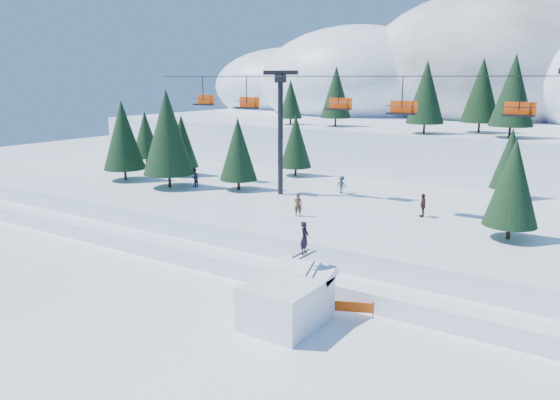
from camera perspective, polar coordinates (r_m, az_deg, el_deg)
The scene contains 10 objects.
ground at distance 28.38m, azimuth -4.88°, elevation -12.84°, with size 160.00×160.00×0.00m, color white.
mid_shelf at distance 42.68m, azimuth 10.20°, elevation -2.41°, with size 70.00×22.00×2.50m, color white.
berm at distance 34.30m, azimuth 3.45°, elevation -7.21°, with size 70.00×6.00×1.10m, color white.
mountain_ridge at distance 95.77m, azimuth 21.01°, elevation 10.31°, with size 119.00×60.00×26.46m.
jump_kicker at distance 27.91m, azimuth 0.77°, elevation -10.45°, with size 3.35×4.57×5.04m.
chairlift at distance 40.98m, azimuth 12.09°, elevation 8.36°, with size 46.00×3.21×10.28m.
conifer_stand at distance 41.84m, azimuth 13.83°, elevation 4.76°, with size 61.94×16.14×8.83m.
distant_skiers at distance 43.13m, azimuth 6.96°, elevation 0.68°, with size 31.06×9.48×1.70m.
banner_near at distance 29.16m, azimuth 6.92°, elevation -11.00°, with size 2.64×1.15×0.90m.
banner_far at distance 29.10m, azimuth 20.57°, elevation -11.82°, with size 2.77×0.75×0.90m.
Camera 1 is at (16.00, -20.02, 12.20)m, focal length 35.00 mm.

